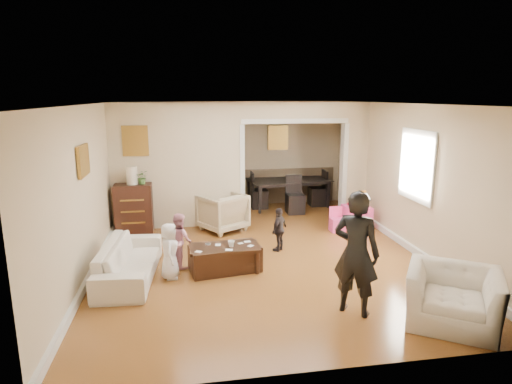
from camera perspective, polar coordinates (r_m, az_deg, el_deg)
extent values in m
plane|color=#A6652A|center=(7.82, 0.24, -7.85)|extent=(7.00, 7.00, 0.00)
cube|color=beige|center=(9.14, -10.23, 3.38)|extent=(2.75, 0.18, 2.60)
cube|color=beige|center=(9.86, 12.79, 3.94)|extent=(0.55, 0.18, 2.60)
cube|color=beige|center=(9.32, 5.15, 10.66)|extent=(2.22, 0.18, 0.35)
cube|color=white|center=(7.98, 20.51, 3.28)|extent=(0.03, 0.95, 1.10)
cube|color=brown|center=(9.02, -15.65, 6.52)|extent=(0.45, 0.03, 0.55)
cube|color=brown|center=(6.85, -21.84, 3.88)|extent=(0.03, 0.55, 0.40)
cube|color=brown|center=(10.96, 2.91, 7.18)|extent=(0.45, 0.03, 0.55)
imported|color=silver|center=(6.93, -16.37, -8.67)|extent=(0.88, 1.95, 0.56)
imported|color=tan|center=(8.94, -4.46, -2.66)|extent=(1.15, 1.15, 0.77)
imported|color=silver|center=(5.89, 24.57, -12.53)|extent=(1.39, 1.35, 0.68)
cube|color=#34170F|center=(9.04, -15.82, -2.16)|extent=(0.73, 0.41, 1.01)
cylinder|color=beige|center=(8.89, -16.08, 2.12)|extent=(0.22, 0.22, 0.36)
imported|color=#41692E|center=(8.88, -14.79, 1.91)|extent=(0.25, 0.22, 0.28)
cube|color=#331D10|center=(6.96, -4.13, -8.73)|extent=(1.17, 0.72, 0.41)
imported|color=white|center=(6.83, -3.28, -6.85)|extent=(0.12, 0.12, 0.10)
cube|color=#FF439A|center=(9.27, 13.13, -3.31)|extent=(0.52, 0.52, 0.49)
cube|color=yellow|center=(9.30, 13.70, -0.76)|extent=(0.20, 0.07, 0.30)
cylinder|color=#29C0CD|center=(9.11, 12.76, -1.70)|extent=(0.08, 0.08, 0.08)
cube|color=red|center=(9.26, 12.25, -1.54)|extent=(0.10, 0.08, 0.05)
imported|color=silver|center=(9.11, 13.80, -1.83)|extent=(0.23, 0.23, 0.06)
imported|color=black|center=(10.85, 4.34, -0.13)|extent=(2.11, 1.37, 0.70)
imported|color=black|center=(5.59, 13.08, -7.86)|extent=(0.70, 0.68, 1.61)
imported|color=white|center=(6.72, -11.34, -7.65)|extent=(0.28, 0.43, 0.87)
imported|color=#D08293|center=(7.13, -10.03, -6.27)|extent=(0.51, 0.55, 0.90)
imported|color=black|center=(7.75, 3.10, -4.95)|extent=(0.45, 0.48, 0.79)
cube|color=white|center=(6.99, -6.33, -6.85)|extent=(0.09, 0.10, 0.00)
cube|color=white|center=(7.00, -6.40, -6.83)|extent=(0.08, 0.10, 0.00)
cube|color=white|center=(6.95, -5.05, -6.96)|extent=(0.10, 0.11, 0.00)
cube|color=white|center=(6.72, -3.59, -7.63)|extent=(0.13, 0.11, 0.00)
cube|color=white|center=(6.69, -7.61, -7.82)|extent=(0.13, 0.12, 0.00)
cube|color=white|center=(7.07, -1.15, -6.56)|extent=(0.11, 0.09, 0.00)
cube|color=white|center=(6.88, -0.71, -7.12)|extent=(0.12, 0.12, 0.00)
cube|color=white|center=(6.99, -2.06, -6.79)|extent=(0.10, 0.09, 0.00)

